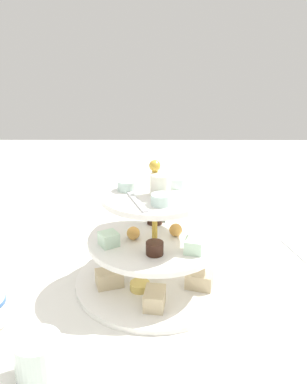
{
  "coord_description": "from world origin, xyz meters",
  "views": [
    {
      "loc": [
        0.65,
        0.0,
        0.43
      ],
      "look_at": [
        0.0,
        0.0,
        0.18
      ],
      "focal_mm": 37.21,
      "sensor_mm": 36.0,
      "label": 1
    }
  ],
  "objects_px": {
    "tiered_serving_stand": "(153,249)",
    "water_glass_short_left": "(37,359)",
    "butter_knife_left": "(302,257)",
    "butter_knife_right": "(12,252)",
    "water_glass_tall_right": "(141,201)"
  },
  "relations": [
    {
      "from": "water_glass_tall_right",
      "to": "water_glass_short_left",
      "type": "bearing_deg",
      "value": -13.53
    },
    {
      "from": "water_glass_tall_right",
      "to": "butter_knife_left",
      "type": "bearing_deg",
      "value": 61.96
    },
    {
      "from": "tiered_serving_stand",
      "to": "water_glass_short_left",
      "type": "xyz_separation_m",
      "value": [
        0.23,
        -0.16,
        -0.04
      ]
    },
    {
      "from": "water_glass_tall_right",
      "to": "butter_knife_left",
      "type": "distance_m",
      "value": 0.4
    },
    {
      "from": "tiered_serving_stand",
      "to": "butter_knife_left",
      "type": "relative_size",
      "value": 1.76
    },
    {
      "from": "butter_knife_left",
      "to": "butter_knife_right",
      "type": "distance_m",
      "value": 0.63
    },
    {
      "from": "tiered_serving_stand",
      "to": "butter_knife_left",
      "type": "xyz_separation_m",
      "value": [
        -0.09,
        0.32,
        -0.07
      ]
    },
    {
      "from": "tiered_serving_stand",
      "to": "water_glass_short_left",
      "type": "distance_m",
      "value": 0.28
    },
    {
      "from": "water_glass_tall_right",
      "to": "water_glass_short_left",
      "type": "distance_m",
      "value": 0.53
    },
    {
      "from": "butter_knife_left",
      "to": "butter_knife_right",
      "type": "height_order",
      "value": "same"
    },
    {
      "from": "butter_knife_left",
      "to": "butter_knife_right",
      "type": "xyz_separation_m",
      "value": [
        -0.02,
        -0.63,
        0.0
      ]
    },
    {
      "from": "tiered_serving_stand",
      "to": "water_glass_tall_right",
      "type": "xyz_separation_m",
      "value": [
        -0.28,
        -0.03,
        -0.02
      ]
    },
    {
      "from": "butter_knife_right",
      "to": "butter_knife_left",
      "type": "bearing_deg",
      "value": 99.11
    },
    {
      "from": "tiered_serving_stand",
      "to": "water_glass_tall_right",
      "type": "relative_size",
      "value": 2.69
    },
    {
      "from": "butter_knife_left",
      "to": "tiered_serving_stand",
      "type": "bearing_deg",
      "value": 93.86
    }
  ]
}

